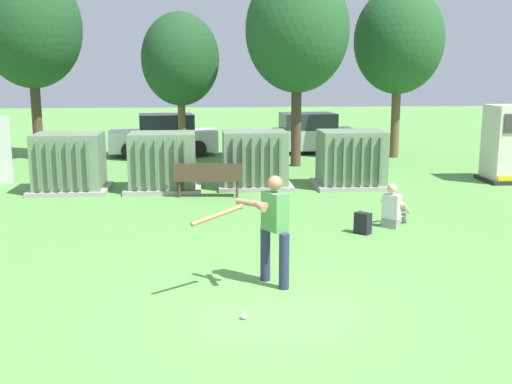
{
  "coord_description": "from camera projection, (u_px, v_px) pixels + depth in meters",
  "views": [
    {
      "loc": [
        -0.94,
        -8.05,
        3.32
      ],
      "look_at": [
        0.05,
        3.5,
        1.0
      ],
      "focal_mm": 42.88,
      "sensor_mm": 36.0,
      "label": 1
    }
  ],
  "objects": [
    {
      "name": "batter",
      "position": [
        272.0,
        225.0,
        9.41
      ],
      "size": [
        1.49,
        1.07,
        1.74
      ],
      "color": "#282D4C",
      "rests_on": "ground"
    },
    {
      "name": "transformer_east",
      "position": [
        351.0,
        160.0,
        17.54
      ],
      "size": [
        2.1,
        1.7,
        1.62
      ],
      "color": "#9E9B93",
      "rests_on": "ground"
    },
    {
      "name": "tree_center_left",
      "position": [
        180.0,
        60.0,
        22.09
      ],
      "size": [
        2.82,
        2.82,
        5.38
      ],
      "color": "brown",
      "rests_on": "ground"
    },
    {
      "name": "parked_car_leftmost",
      "position": [
        164.0,
        136.0,
        24.16
      ],
      "size": [
        4.36,
        2.26,
        1.62
      ],
      "color": "silver",
      "rests_on": "ground"
    },
    {
      "name": "ground_plane",
      "position": [
        273.0,
        310.0,
        8.59
      ],
      "size": [
        96.0,
        96.0,
        0.0
      ],
      "primitive_type": "plane",
      "color": "#5B9947"
    },
    {
      "name": "backpack",
      "position": [
        363.0,
        223.0,
        12.59
      ],
      "size": [
        0.38,
        0.38,
        0.44
      ],
      "color": "black",
      "rests_on": "ground"
    },
    {
      "name": "seated_spectator",
      "position": [
        393.0,
        209.0,
        13.14
      ],
      "size": [
        0.72,
        0.76,
        0.96
      ],
      "color": "gray",
      "rests_on": "ground"
    },
    {
      "name": "tree_center_right",
      "position": [
        297.0,
        31.0,
        20.65
      ],
      "size": [
        3.52,
        3.52,
        6.73
      ],
      "color": "#4C3828",
      "rests_on": "ground"
    },
    {
      "name": "park_bench",
      "position": [
        208.0,
        177.0,
        16.16
      ],
      "size": [
        1.83,
        0.58,
        0.92
      ],
      "color": "#4C3828",
      "rests_on": "ground"
    },
    {
      "name": "generator_enclosure",
      "position": [
        512.0,
        144.0,
        18.34
      ],
      "size": [
        1.6,
        1.4,
        2.3
      ],
      "color": "#262626",
      "rests_on": "ground"
    },
    {
      "name": "transformer_west",
      "position": [
        69.0,
        164.0,
        16.83
      ],
      "size": [
        2.1,
        1.7,
        1.62
      ],
      "color": "#9E9B93",
      "rests_on": "ground"
    },
    {
      "name": "transformer_mid_west",
      "position": [
        163.0,
        162.0,
        17.04
      ],
      "size": [
        2.1,
        1.7,
        1.62
      ],
      "color": "#9E9B93",
      "rests_on": "ground"
    },
    {
      "name": "tree_left",
      "position": [
        31.0,
        28.0,
        22.18
      ],
      "size": [
        3.67,
        3.67,
        7.01
      ],
      "color": "#4C3828",
      "rests_on": "ground"
    },
    {
      "name": "tree_right",
      "position": [
        399.0,
        41.0,
        22.83
      ],
      "size": [
        3.35,
        3.35,
        6.4
      ],
      "color": "brown",
      "rests_on": "ground"
    },
    {
      "name": "parked_car_left_of_center",
      "position": [
        305.0,
        135.0,
        24.74
      ],
      "size": [
        4.32,
        2.16,
        1.62
      ],
      "color": "#B2B2B7",
      "rests_on": "ground"
    },
    {
      "name": "transformer_mid_east",
      "position": [
        255.0,
        160.0,
        17.49
      ],
      "size": [
        2.1,
        1.7,
        1.62
      ],
      "color": "#9E9B93",
      "rests_on": "ground"
    },
    {
      "name": "sports_ball",
      "position": [
        244.0,
        316.0,
        8.27
      ],
      "size": [
        0.09,
        0.09,
        0.09
      ],
      "primitive_type": "sphere",
      "color": "white",
      "rests_on": "ground"
    }
  ]
}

